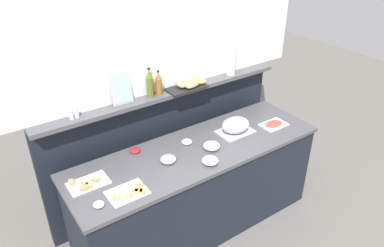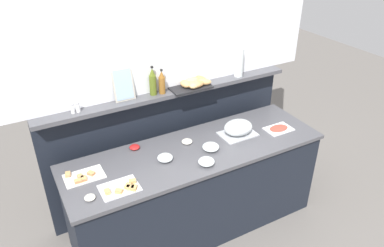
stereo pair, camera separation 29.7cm
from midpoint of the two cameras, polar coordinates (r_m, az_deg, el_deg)
The scene contains 21 objects.
ground_plane at distance 4.30m, azimuth -1.40°, elevation -10.26°, with size 12.00×12.00×0.00m, color slate.
buffet_counter at distance 3.61m, azimuth 2.98°, elevation -10.09°, with size 2.39×0.75×0.91m.
back_ledge_unit at distance 3.86m, azimuth -1.18°, elevation -2.94°, with size 2.55×0.22×1.30m.
upper_wall_panel at distance 3.37m, azimuth -1.61°, elevation 15.69°, with size 3.15×0.08×1.30m, color white.
sandwich_platter_front at distance 3.09m, azimuth -13.74°, elevation -7.98°, with size 0.31×0.19×0.04m.
sandwich_platter_side at distance 2.92m, azimuth -7.88°, elevation -9.84°, with size 0.30×0.22×0.04m.
cold_cuts_platter at distance 3.76m, azimuth 15.37°, elevation -0.83°, with size 0.26×0.18×0.02m.
serving_cloche at distance 3.56m, azimuth 9.47°, elevation -0.74°, with size 0.34×0.24×0.17m.
glass_bowl_large at distance 3.19m, azimuth -1.48°, elevation -5.38°, with size 0.13×0.13×0.05m.
glass_bowl_medium at distance 3.15m, azimuth 4.95°, elevation -5.95°, with size 0.14×0.14×0.06m.
glass_bowl_small at distance 3.33m, azimuth 5.46°, elevation -3.70°, with size 0.15×0.15×0.06m.
condiment_bowl_dark at distance 3.42m, azimuth 1.72°, elevation -2.84°, with size 0.10×0.10×0.03m, color silver.
condiment_bowl_cream at distance 3.36m, azimuth -6.30°, elevation -3.69°, with size 0.09×0.09×0.03m, color red.
condiment_bowl_red at distance 2.87m, azimuth -12.51°, elevation -11.12°, with size 0.08×0.08×0.03m, color silver.
olive_oil_bottle at distance 3.39m, azimuth -3.55°, elevation 6.31°, with size 0.06×0.06×0.28m.
vinegar_bottle_amber at distance 3.42m, azimuth -2.15°, elevation 6.22°, with size 0.06×0.06×0.24m.
salt_shaker at distance 3.20m, azimuth -15.35°, elevation 2.16°, with size 0.03×0.03×0.09m.
pepper_shaker at distance 3.21m, azimuth -14.60°, elevation 2.34°, with size 0.03×0.03×0.09m.
bread_basket at distance 3.58m, azimuth 2.71°, elevation 6.14°, with size 0.42×0.27×0.08m.
framed_picture at distance 3.31m, azimuth -7.96°, elevation 5.88°, with size 0.19×0.07×0.29m.
water_carafe at distance 3.84m, azimuth 9.47°, elevation 9.19°, with size 0.09×0.09×0.30m, color silver.
Camera 2 is at (-1.36, -2.41, 2.77)m, focal length 34.79 mm.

